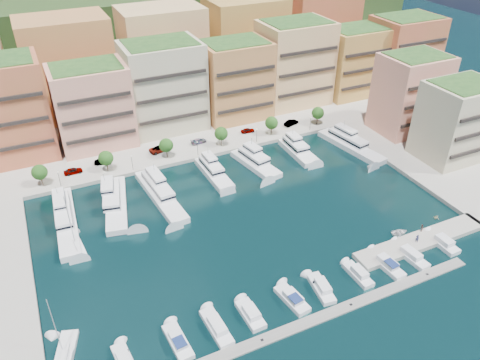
{
  "coord_description": "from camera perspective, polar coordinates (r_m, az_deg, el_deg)",
  "views": [
    {
      "loc": [
        -36.88,
        -74.28,
        64.72
      ],
      "look_at": [
        1.77,
        7.88,
        6.0
      ],
      "focal_mm": 35.0,
      "sensor_mm": 36.0,
      "label": 1
    }
  ],
  "objects": [
    {
      "name": "apartment_east_b",
      "position": [
        135.82,
        24.99,
        6.55
      ],
      "size": [
        18.0,
        14.5,
        20.8
      ],
      "color": "beige",
      "rests_on": "east_quay"
    },
    {
      "name": "backblock_3",
      "position": [
        171.84,
        0.67,
        16.42
      ],
      "size": [
        26.0,
        18.0,
        30.0
      ],
      "primitive_type": "cube",
      "color": "gold",
      "rests_on": "north_quay"
    },
    {
      "name": "backblock_4",
      "position": [
        186.39,
        9.4,
        17.33
      ],
      "size": [
        26.0,
        18.0,
        30.0
      ],
      "primitive_type": "cube",
      "color": "#CB5943",
      "rests_on": "north_quay"
    },
    {
      "name": "apartment_2",
      "position": [
        135.59,
        -17.51,
        8.6
      ],
      "size": [
        20.0,
        15.5,
        22.8
      ],
      "color": "#E89381",
      "rests_on": "north_quay"
    },
    {
      "name": "tree_3",
      "position": [
        131.26,
        -2.31,
        5.67
      ],
      "size": [
        3.8,
        3.8,
        5.65
      ],
      "color": "#473323",
      "rests_on": "north_quay"
    },
    {
      "name": "yacht_1",
      "position": [
        113.45,
        -14.97,
        -2.51
      ],
      "size": [
        8.97,
        22.33,
        7.3
      ],
      "color": "white",
      "rests_on": "ground"
    },
    {
      "name": "sailboat_2",
      "position": [
        103.8,
        -19.36,
        -7.72
      ],
      "size": [
        3.52,
        8.96,
        13.2
      ],
      "color": "white",
      "rests_on": "ground"
    },
    {
      "name": "lamppost_0",
      "position": [
        121.8,
        -21.23,
        0.43
      ],
      "size": [
        0.3,
        0.3,
        4.2
      ],
      "color": "black",
      "rests_on": "north_quay"
    },
    {
      "name": "car_1",
      "position": [
        128.79,
        -16.4,
        2.14
      ],
      "size": [
        4.55,
        2.77,
        1.42
      ],
      "primitive_type": "imported",
      "rotation": [
        0.0,
        0.0,
        1.25
      ],
      "color": "gray",
      "rests_on": "north_quay"
    },
    {
      "name": "yacht_3",
      "position": [
        120.8,
        -3.32,
        1.11
      ],
      "size": [
        4.61,
        16.57,
        7.3
      ],
      "color": "white",
      "rests_on": "ground"
    },
    {
      "name": "apartment_3",
      "position": [
        140.55,
        -9.27,
        11.23
      ],
      "size": [
        22.0,
        16.5,
        25.8
      ],
      "color": "beige",
      "rests_on": "north_quay"
    },
    {
      "name": "tender_3",
      "position": [
        114.68,
        22.8,
        -4.2
      ],
      "size": [
        1.95,
        1.82,
        0.83
      ],
      "primitive_type": "imported",
      "rotation": [
        0.0,
        0.0,
        1.92
      ],
      "color": "beige",
      "rests_on": "ground"
    },
    {
      "name": "person_1",
      "position": [
        107.64,
        21.26,
        -5.47
      ],
      "size": [
        1.08,
        1.03,
        1.75
      ],
      "primitive_type": "imported",
      "rotation": [
        0.0,
        0.0,
        3.73
      ],
      "color": "brown",
      "rests_on": "finger_pier"
    },
    {
      "name": "car_3",
      "position": [
        134.28,
        -5.06,
        4.75
      ],
      "size": [
        4.91,
        2.56,
        1.36
      ],
      "primitive_type": "imported",
      "rotation": [
        0.0,
        0.0,
        1.72
      ],
      "color": "gray",
      "rests_on": "north_quay"
    },
    {
      "name": "apartment_7",
      "position": [
        179.46,
        19.26,
        14.48
      ],
      "size": [
        22.0,
        16.5,
        24.8
      ],
      "color": "#CB5943",
      "rests_on": "north_quay"
    },
    {
      "name": "yacht_0",
      "position": [
        111.41,
        -20.54,
        -4.3
      ],
      "size": [
        5.71,
        25.86,
        7.3
      ],
      "color": "white",
      "rests_on": "ground"
    },
    {
      "name": "yacht_2",
      "position": [
        114.08,
        -9.82,
        -1.49
      ],
      "size": [
        6.44,
        24.48,
        7.3
      ],
      "color": "white",
      "rests_on": "ground"
    },
    {
      "name": "east_quay",
      "position": [
        135.5,
        26.88,
        0.46
      ],
      "size": [
        34.0,
        76.0,
        2.0
      ],
      "primitive_type": "cube",
      "color": "#9E998E",
      "rests_on": "ground"
    },
    {
      "name": "cruiser_3",
      "position": [
        85.07,
        1.3,
        -16.09
      ],
      "size": [
        2.93,
        7.21,
        2.55
      ],
      "color": "white",
      "rests_on": "ground"
    },
    {
      "name": "lamppost_2",
      "position": [
        127.26,
        -5.21,
        4.16
      ],
      "size": [
        0.3,
        0.3,
        4.2
      ],
      "color": "black",
      "rests_on": "north_quay"
    },
    {
      "name": "cruiser_1",
      "position": [
        82.04,
        -7.56,
        -18.97
      ],
      "size": [
        3.21,
        8.14,
        2.66
      ],
      "color": "white",
      "rests_on": "ground"
    },
    {
      "name": "lamppost_3",
      "position": [
        133.59,
        2.05,
        5.75
      ],
      "size": [
        0.3,
        0.3,
        4.2
      ],
      "color": "black",
      "rests_on": "north_quay"
    },
    {
      "name": "apartment_4",
      "position": [
        146.2,
        -0.58,
        12.09
      ],
      "size": [
        20.0,
        15.5,
        23.8
      ],
      "color": "#B98145",
      "rests_on": "north_quay"
    },
    {
      "name": "cruiser_4",
      "position": [
        87.92,
        6.39,
        -14.24
      ],
      "size": [
        3.75,
        7.95,
        2.66
      ],
      "color": "white",
      "rests_on": "ground"
    },
    {
      "name": "cruiser_9",
      "position": [
        107.36,
        23.47,
        -7.07
      ],
      "size": [
        2.86,
        7.51,
        2.55
      ],
      "color": "white",
      "rests_on": "ground"
    },
    {
      "name": "car_4",
      "position": [
        139.72,
        0.95,
        6.07
      ],
      "size": [
        4.18,
        1.91,
        1.39
      ],
      "primitive_type": "imported",
      "rotation": [
        0.0,
        0.0,
        1.5
      ],
      "color": "gray",
      "rests_on": "north_quay"
    },
    {
      "name": "car_5",
      "position": [
        144.95,
        6.26,
        6.97
      ],
      "size": [
        5.26,
        3.17,
        1.64
      ],
      "primitive_type": "imported",
      "rotation": [
        0.0,
        0.0,
        1.88
      ],
      "color": "gray",
      "rests_on": "north_quay"
    },
    {
      "name": "lamppost_4",
      "position": [
        141.94,
        8.59,
        7.1
      ],
      "size": [
        0.3,
        0.3,
        4.2
      ],
      "color": "black",
      "rests_on": "north_quay"
    },
    {
      "name": "hillside",
      "position": [
        198.77,
        -13.46,
        13.01
      ],
      "size": [
        240.0,
        40.0,
        58.0
      ],
      "primitive_type": "cube",
      "color": "#213315",
      "rests_on": "ground"
    },
    {
      "name": "apartment_5",
      "position": [
        157.19,
        6.63,
        13.97
      ],
      "size": [
        22.0,
        16.5,
        26.8
      ],
      "color": "#EDC77D",
      "rests_on": "north_quay"
    },
    {
      "name": "backblock_2",
      "position": [
        161.6,
        -9.3,
        14.93
      ],
      "size": [
        26.0,
        18.0,
        30.0
      ],
      "primitive_type": "cube",
      "color": "#EDC77D",
      "rests_on": "north_quay"
    },
    {
      "name": "yacht_5",
      "position": [
        131.47,
        7.0,
        3.74
      ],
      "size": [
        5.11,
        15.25,
        7.3
      ],
      "color": "white",
      "rests_on": "ground"
    },
    {
      "name": "car_0",
      "position": [
        126.99,
        -19.68,
        1.07
      ],
      "size": [
        4.69,
        2.02,
        1.58
      ],
      "primitive_type": "imported",
      "rotation": [
        0.0,
        0.0,
        1.61
      ],
      "color": "gray",
      "rests_on": "north_quay"
    },
    {
      "name": "cruiser_2",
      "position": [
        83.36,
        -2.87,
        -17.51
      ],
      "size": [
        3.11,
        8.84,
        2.55
      ],
      "color": "white",
      "rests_on": "ground"
    },
    {
      "name": "finger_pier",
      "position": [
        106.75,
        21.17,
        -7.1
      ],
      "size": [
        32.0,
        5.0,
        2.0
      ],
      "primitive_type": "cube",
      "color": "#9E998E",
      "rests_on": "ground"
    },
    {
      "name": "tender_2",
      "position": [
        107.34,
        18.9,
        -6.05
      ],
      "size": [
        4.0,
        3.07,
        0.77
      ],
      "primitive_type": "imported",
      "rotation": [
        0.0,
        0.0,
        1.45
      ],
      "color": "silver",
      "rests_on": "ground"
    },
    {
      "name": "apartment_6",
      "position": [
        168.43,
        13.57,
        13.87
      ],
      "size": [
        20.0,
        15.5,
        22.8
      ],
      "color": "gold",
      "rests_on": "north_quay"
    },
    {
      "name": "tree_5",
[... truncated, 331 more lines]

